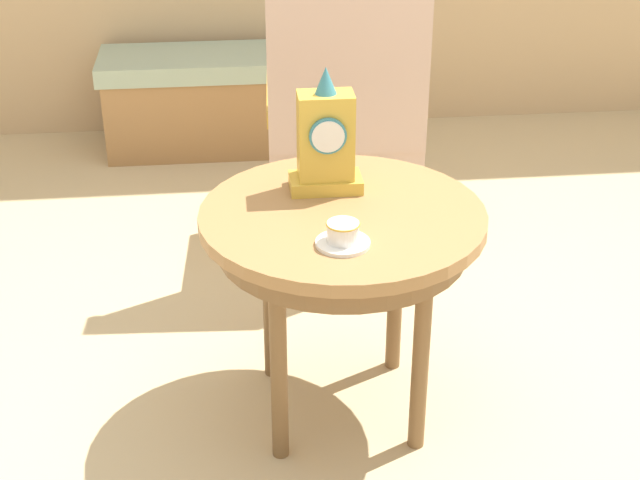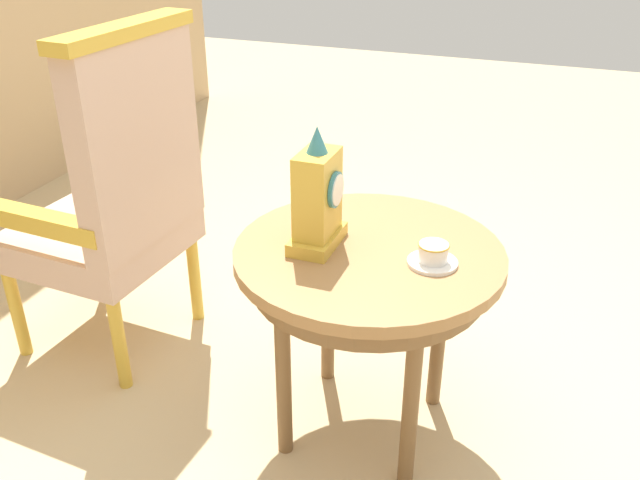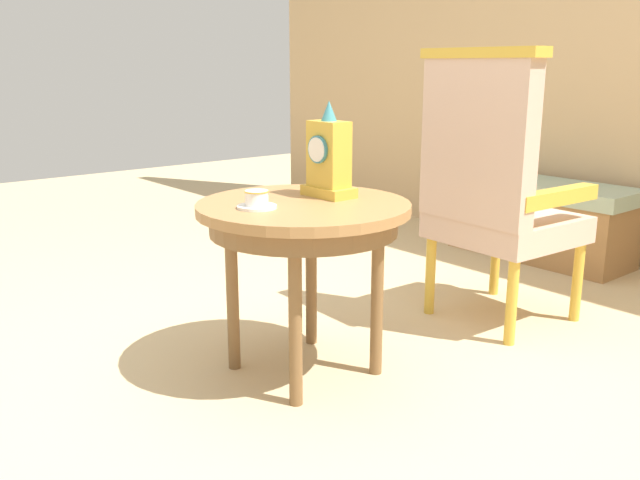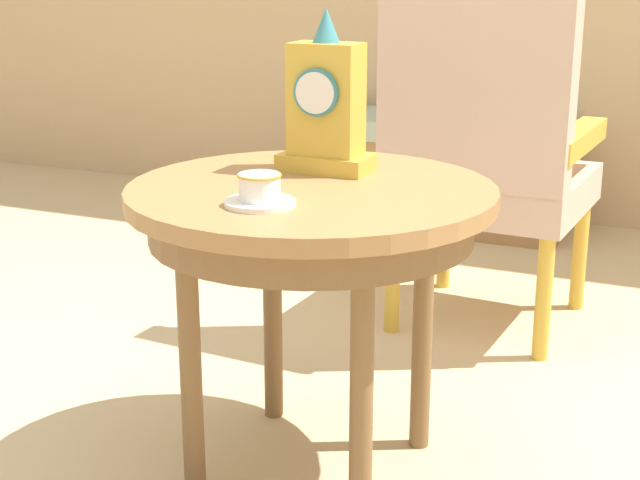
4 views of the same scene
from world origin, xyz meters
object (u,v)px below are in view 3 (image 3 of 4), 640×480
at_px(window_bench, 540,219).
at_px(teacup_left, 257,201).
at_px(mantel_clock, 329,159).
at_px(side_table, 304,223).
at_px(armchair, 493,186).

bearing_deg(window_bench, teacup_left, -82.40).
xyz_separation_m(teacup_left, mantel_clock, (-0.01, 0.31, 0.11)).
height_order(side_table, teacup_left, teacup_left).
relative_size(mantel_clock, window_bench, 0.32).
bearing_deg(side_table, armchair, 82.23).
bearing_deg(teacup_left, armchair, 82.33).
bearing_deg(side_table, teacup_left, -97.16).
bearing_deg(mantel_clock, window_bench, 98.70).
height_order(teacup_left, window_bench, teacup_left).
bearing_deg(armchair, mantel_clock, -101.20).
bearing_deg(side_table, mantel_clock, 101.71).
relative_size(teacup_left, armchair, 0.11).
relative_size(side_table, armchair, 0.64).
xyz_separation_m(teacup_left, armchair, (0.15, 1.08, -0.05)).
distance_m(teacup_left, armchair, 1.09).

